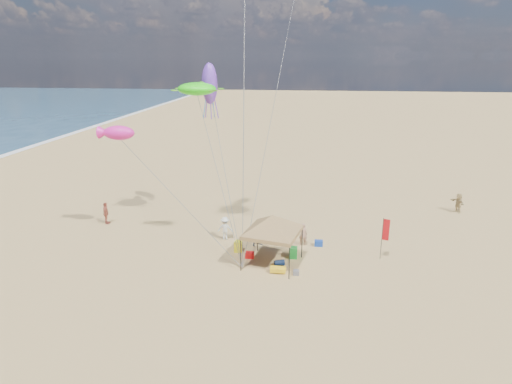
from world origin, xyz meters
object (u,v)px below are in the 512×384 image
canopy_tent (273,217)px  person_near_a (303,234)px  person_far_c (458,203)px  cooler_blue (319,243)px  chair_yellow (238,246)px  chair_green (293,253)px  beach_cart (278,269)px  cooler_red (250,255)px  person_far_a (106,213)px  feather_flag (385,232)px  person_near_b (259,232)px  person_near_c (225,228)px

canopy_tent → person_near_a: (1.77, 2.97, -2.26)m
person_far_c → person_near_a: bearing=-80.3°
cooler_blue → chair_yellow: bearing=-163.8°
chair_green → beach_cart: bearing=-110.9°
cooler_red → chair_yellow: bearing=135.6°
person_near_a → person_far_a: size_ratio=0.92×
feather_flag → person_near_a: feather_flag is taller
cooler_red → chair_green: chair_green is taller
cooler_red → chair_yellow: (-0.84, 0.83, 0.16)m
beach_cart → person_far_a: size_ratio=0.54×
canopy_tent → chair_yellow: 3.83m
person_far_a → canopy_tent: bearing=-124.0°
person_near_a → beach_cart: bearing=68.8°
beach_cart → person_far_c: person_far_c is taller
cooler_red → person_far_c: bearing=33.5°
chair_yellow → person_near_a: size_ratio=0.45×
cooler_red → cooler_blue: (4.29, 2.32, 0.00)m
cooler_red → chair_green: size_ratio=0.77×
chair_yellow → person_far_c: (16.30, 9.42, 0.45)m
person_near_a → canopy_tent: bearing=56.4°
chair_green → chair_yellow: same height
chair_yellow → person_far_c: 18.84m
cooler_red → person_near_b: person_near_b is taller
chair_green → person_far_a: (-14.10, 4.03, 0.49)m
canopy_tent → person_near_c: (-3.51, 3.28, -2.22)m
chair_yellow → person_near_b: bearing=42.1°
person_near_a → person_near_c: bearing=-6.2°
canopy_tent → beach_cart: size_ratio=6.39×
canopy_tent → person_far_a: canopy_tent is taller
feather_flag → beach_cart: size_ratio=3.00×
cooler_blue → canopy_tent: bearing=-133.6°
person_near_a → person_near_b: bearing=5.2°
person_near_a → person_far_a: (-14.65, 2.06, 0.06)m
cooler_red → person_near_a: person_near_a is taller
canopy_tent → chair_green: size_ratio=8.22×
cooler_red → canopy_tent: bearing=-23.9°
person_near_a → person_far_c: 14.57m
beach_cart → person_near_a: (1.34, 4.03, 0.57)m
chair_green → person_near_c: 5.28m
feather_flag → person_near_a: size_ratio=1.75×
person_far_a → feather_flag: bearing=-113.0°
person_far_c → beach_cart: bearing=-71.9°
person_near_c → person_near_a: bearing=174.5°
person_far_c → cooler_red: bearing=-79.8°
beach_cart → person_near_c: 5.90m
feather_flag → beach_cart: bearing=-158.1°
chair_green → chair_yellow: bearing=172.2°
beach_cart → canopy_tent: bearing=112.2°
cooler_blue → chair_yellow: chair_yellow is taller
beach_cart → person_near_b: bearing=113.0°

